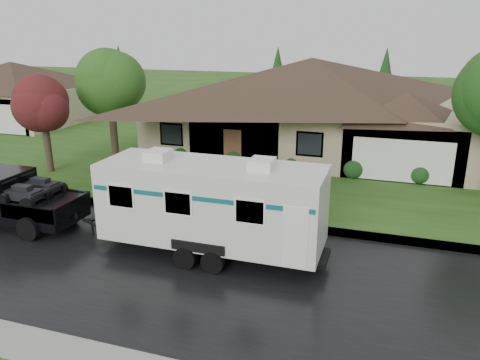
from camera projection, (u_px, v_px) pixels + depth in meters
name	position (u px, v px, depth m)	size (l,w,h in m)	color
ground	(185.00, 240.00, 16.97)	(140.00, 140.00, 0.00)	#294C17
road	(159.00, 265.00, 15.16)	(140.00, 8.00, 0.01)	black
curb	(208.00, 216.00, 18.98)	(140.00, 0.50, 0.15)	gray
lawn	(280.00, 146.00, 30.53)	(140.00, 26.00, 0.15)	#294C17
house_main	(315.00, 95.00, 27.73)	(19.44, 10.80, 6.90)	tan
house_far	(15.00, 88.00, 36.86)	(10.80, 8.64, 5.80)	#BEB08D
tree_left_green	(110.00, 82.00, 26.34)	(3.76, 3.76, 6.23)	#382B1E
tree_red	(43.00, 107.00, 23.74)	(2.99, 2.99, 4.94)	#382B1E
shrub_row	(293.00, 162.00, 24.60)	(13.60, 1.00, 1.00)	#143814
pickup_truck	(2.00, 196.00, 18.20)	(6.29, 2.39, 2.10)	black
travel_trailer	(212.00, 203.00, 15.38)	(7.76, 2.73, 3.48)	silver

